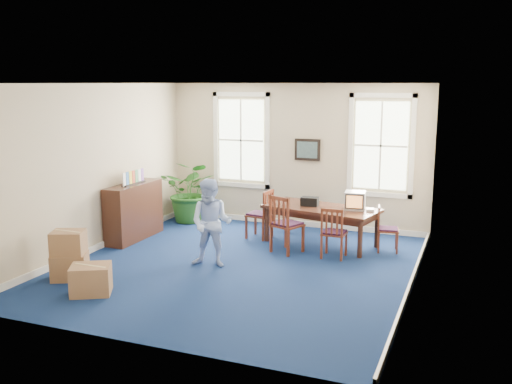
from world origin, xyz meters
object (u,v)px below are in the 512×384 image
(conference_table, at_px, (321,226))
(crt_tv, at_px, (355,200))
(credenza, at_px, (134,210))
(chair_near_left, at_px, (287,224))
(man, at_px, (211,223))
(cardboard_boxes, at_px, (84,253))
(potted_plant, at_px, (191,191))

(conference_table, xyz_separation_m, crt_tv, (0.67, 0.05, 0.56))
(crt_tv, xyz_separation_m, credenza, (-4.39, -1.07, -0.33))
(chair_near_left, bearing_deg, man, 75.89)
(conference_table, distance_m, cardboard_boxes, 4.63)
(conference_table, height_order, cardboard_boxes, cardboard_boxes)
(crt_tv, relative_size, cardboard_boxes, 0.28)
(conference_table, relative_size, credenza, 1.44)
(credenza, relative_size, potted_plant, 1.08)
(conference_table, height_order, chair_near_left, chair_near_left)
(potted_plant, bearing_deg, credenza, -103.54)
(man, xyz_separation_m, potted_plant, (-1.87, 2.79, -0.06))
(chair_near_left, height_order, man, man)
(crt_tv, height_order, cardboard_boxes, crt_tv)
(credenza, bearing_deg, crt_tv, 13.60)
(conference_table, relative_size, cardboard_boxes, 1.49)
(credenza, bearing_deg, cardboard_boxes, -75.88)
(chair_near_left, distance_m, credenza, 3.28)
(chair_near_left, height_order, cardboard_boxes, chair_near_left)
(credenza, bearing_deg, man, -24.60)
(credenza, bearing_deg, chair_near_left, 4.31)
(crt_tv, xyz_separation_m, cardboard_boxes, (-3.78, -3.48, -0.51))
(chair_near_left, relative_size, potted_plant, 0.77)
(potted_plant, xyz_separation_m, cardboard_boxes, (0.19, -4.15, -0.29))
(conference_table, xyz_separation_m, chair_near_left, (-0.46, -0.77, 0.18))
(credenza, xyz_separation_m, potted_plant, (0.42, 1.74, 0.11))
(crt_tv, bearing_deg, credenza, -173.40)
(potted_plant, relative_size, cardboard_boxes, 0.96)
(conference_table, distance_m, potted_plant, 3.40)
(potted_plant, bearing_deg, cardboard_boxes, -87.39)
(credenza, bearing_deg, conference_table, 15.20)
(cardboard_boxes, bearing_deg, chair_near_left, 45.01)
(chair_near_left, relative_size, man, 0.72)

